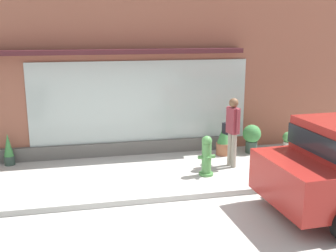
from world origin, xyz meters
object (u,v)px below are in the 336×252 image
(pedestrian_with_handbag, at_px, (232,127))
(fire_hydrant, at_px, (207,156))
(potted_plant_window_center, at_px, (252,136))
(potted_plant_by_entrance, at_px, (224,140))
(potted_plant_window_right, at_px, (9,150))
(potted_plant_near_hydrant, at_px, (288,140))

(pedestrian_with_handbag, bearing_deg, fire_hydrant, 105.94)
(fire_hydrant, distance_m, potted_plant_window_center, 2.26)
(potted_plant_by_entrance, bearing_deg, potted_plant_window_right, 176.34)
(potted_plant_window_right, bearing_deg, pedestrian_with_handbag, -13.33)
(potted_plant_near_hydrant, bearing_deg, potted_plant_window_center, -176.92)
(fire_hydrant, bearing_deg, potted_plant_window_right, 159.03)
(potted_plant_by_entrance, height_order, potted_plant_window_right, potted_plant_by_entrance)
(potted_plant_window_center, bearing_deg, potted_plant_window_right, 176.99)
(potted_plant_near_hydrant, xyz_separation_m, potted_plant_by_entrance, (-1.95, -0.08, 0.14))
(potted_plant_window_center, bearing_deg, fire_hydrant, -140.84)
(potted_plant_by_entrance, relative_size, potted_plant_window_right, 1.06)
(potted_plant_by_entrance, relative_size, potted_plant_window_center, 1.10)
(potted_plant_window_right, bearing_deg, potted_plant_by_entrance, -3.66)
(fire_hydrant, distance_m, potted_plant_window_right, 4.93)
(fire_hydrant, height_order, potted_plant_window_center, fire_hydrant)
(potted_plant_near_hydrant, height_order, potted_plant_window_right, potted_plant_window_right)
(fire_hydrant, xyz_separation_m, pedestrian_with_handbag, (0.80, 0.48, 0.53))
(potted_plant_by_entrance, bearing_deg, potted_plant_near_hydrant, 2.39)
(potted_plant_near_hydrant, distance_m, potted_plant_window_center, 1.15)
(potted_plant_window_center, height_order, potted_plant_window_right, potted_plant_window_right)
(fire_hydrant, relative_size, potted_plant_window_center, 1.21)
(potted_plant_window_center, bearing_deg, potted_plant_near_hydrant, 3.08)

